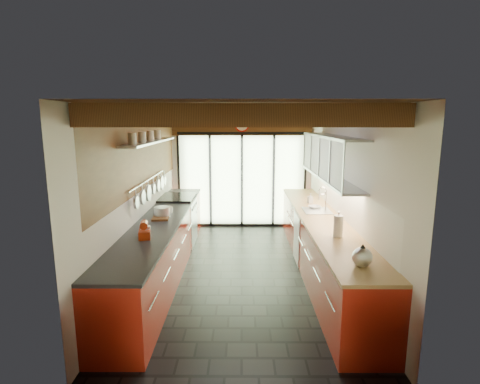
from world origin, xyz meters
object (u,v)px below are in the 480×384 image
(stand_mixer, at_px, (145,231))
(paper_towel, at_px, (338,226))
(soap_bottle, at_px, (310,198))
(kettle, at_px, (362,256))
(bowl, at_px, (315,207))

(stand_mixer, bearing_deg, paper_towel, 1.15)
(stand_mixer, height_order, soap_bottle, stand_mixer)
(stand_mixer, xyz_separation_m, paper_towel, (2.54, 0.05, 0.05))
(stand_mixer, xyz_separation_m, kettle, (2.54, -0.95, 0.02))
(kettle, relative_size, paper_towel, 0.80)
(paper_towel, xyz_separation_m, soap_bottle, (0.00, 2.04, -0.05))
(stand_mixer, height_order, kettle, kettle)
(bowl, bearing_deg, stand_mixer, -146.83)
(kettle, height_order, paper_towel, paper_towel)
(paper_towel, bearing_deg, stand_mixer, -178.85)
(soap_bottle, relative_size, bowl, 0.90)
(kettle, height_order, soap_bottle, kettle)
(stand_mixer, height_order, bowl, stand_mixer)
(paper_towel, bearing_deg, bowl, 90.00)
(stand_mixer, distance_m, bowl, 3.04)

